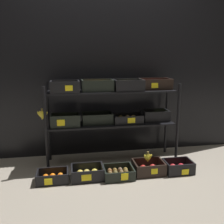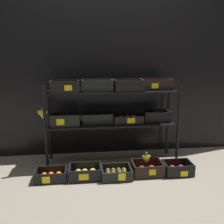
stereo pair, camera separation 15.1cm
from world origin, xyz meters
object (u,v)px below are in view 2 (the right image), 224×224
at_px(display_rack, 113,105).
at_px(crate_ground_kiwi, 116,173).
at_px(crate_ground_tangerine, 51,176).
at_px(banana_bunch_loose, 146,158).
at_px(crate_ground_apple_gold, 85,173).
at_px(crate_ground_rightmost_apple_red, 177,169).
at_px(crate_ground_apple_red, 147,170).

height_order(display_rack, crate_ground_kiwi, display_rack).
relative_size(crate_ground_tangerine, crate_ground_kiwi, 1.01).
bearing_deg(banana_bunch_loose, crate_ground_apple_gold, 179.78).
height_order(display_rack, crate_ground_tangerine, display_rack).
bearing_deg(crate_ground_apple_gold, crate_ground_rightmost_apple_red, -1.43).
distance_m(display_rack, banana_bunch_loose, 0.72).
bearing_deg(banana_bunch_loose, crate_ground_apple_red, 25.36).
relative_size(crate_ground_rightmost_apple_red, banana_bunch_loose, 2.61).
xyz_separation_m(display_rack, crate_ground_rightmost_apple_red, (0.67, -0.42, -0.65)).
xyz_separation_m(crate_ground_apple_gold, banana_bunch_loose, (0.66, -0.00, 0.14)).
height_order(crate_ground_apple_gold, crate_ground_apple_red, crate_ground_apple_red).
bearing_deg(crate_ground_rightmost_apple_red, crate_ground_apple_gold, 178.57).
relative_size(display_rack, crate_ground_rightmost_apple_red, 5.28).
bearing_deg(crate_ground_kiwi, display_rack, 88.44).
xyz_separation_m(display_rack, banana_bunch_loose, (0.32, -0.39, -0.51)).
relative_size(crate_ground_tangerine, crate_ground_apple_gold, 0.96).
bearing_deg(crate_ground_rightmost_apple_red, banana_bunch_loose, 176.29).
bearing_deg(crate_ground_rightmost_apple_red, display_rack, 147.91).
xyz_separation_m(display_rack, crate_ground_apple_gold, (-0.34, -0.39, -0.65)).
relative_size(crate_ground_apple_gold, crate_ground_kiwi, 1.06).
distance_m(display_rack, crate_ground_apple_gold, 0.83).
relative_size(display_rack, crate_ground_tangerine, 5.03).
bearing_deg(display_rack, crate_ground_apple_red, -49.24).
distance_m(crate_ground_apple_gold, crate_ground_rightmost_apple_red, 1.00).
relative_size(crate_ground_apple_red, banana_bunch_loose, 2.81).
distance_m(crate_ground_tangerine, crate_ground_apple_gold, 0.36).
bearing_deg(crate_ground_apple_red, crate_ground_apple_gold, -179.60).
bearing_deg(crate_ground_tangerine, crate_ground_rightmost_apple_red, -0.84).
relative_size(crate_ground_kiwi, crate_ground_rightmost_apple_red, 1.04).
distance_m(crate_ground_tangerine, crate_ground_kiwi, 0.68).
relative_size(crate_ground_tangerine, banana_bunch_loose, 2.74).
xyz_separation_m(crate_ground_apple_red, banana_bunch_loose, (-0.02, -0.01, 0.14)).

